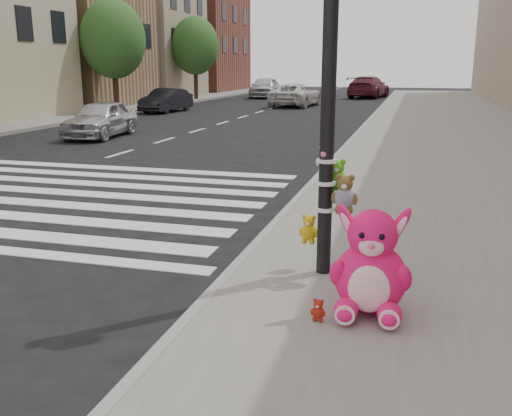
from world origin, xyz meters
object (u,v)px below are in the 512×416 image
at_px(signal_pole, 330,130).
at_px(car_dark_far, 166,100).
at_px(car_white_near, 296,95).
at_px(pink_bunny, 371,270).
at_px(red_teddy, 318,310).
at_px(car_silver_far, 101,119).

height_order(signal_pole, car_dark_far, signal_pole).
bearing_deg(car_dark_far, signal_pole, -56.55).
bearing_deg(car_white_near, pink_bunny, 107.24).
bearing_deg(red_teddy, pink_bunny, 40.62).
height_order(pink_bunny, red_teddy, pink_bunny).
bearing_deg(pink_bunny, car_silver_far, 127.67).
relative_size(signal_pole, car_silver_far, 1.08).
relative_size(signal_pole, pink_bunny, 3.68).
bearing_deg(pink_bunny, car_white_near, 101.51).
height_order(red_teddy, car_white_near, car_white_near).
relative_size(pink_bunny, car_silver_far, 0.29).
bearing_deg(red_teddy, car_white_near, 107.77).
bearing_deg(car_white_near, car_silver_far, 82.05).
distance_m(signal_pole, red_teddy, 2.02).
xyz_separation_m(car_silver_far, car_dark_far, (-2.20, 10.35, -0.02)).
xyz_separation_m(signal_pole, car_dark_far, (-11.82, 21.81, -1.16)).
height_order(red_teddy, car_dark_far, car_dark_far).
height_order(signal_pole, car_silver_far, signal_pole).
distance_m(pink_bunny, red_teddy, 0.63).
relative_size(car_silver_far, car_white_near, 0.77).
xyz_separation_m(signal_pole, car_silver_far, (-9.62, 11.46, -1.14)).
relative_size(red_teddy, car_silver_far, 0.06).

